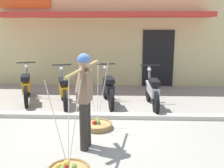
# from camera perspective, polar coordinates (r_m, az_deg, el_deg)

# --- Properties ---
(ground_plane) EXTENTS (90.00, 90.00, 0.00)m
(ground_plane) POSITION_cam_1_polar(r_m,az_deg,el_deg) (5.63, -4.22, -9.78)
(ground_plane) COLOR #9E998C
(sidewalk_curb) EXTENTS (20.00, 0.24, 0.10)m
(sidewalk_curb) POSITION_cam_1_polar(r_m,az_deg,el_deg) (6.26, -3.51, -6.93)
(sidewalk_curb) COLOR #BAB4A5
(sidewalk_curb) RESTS_ON ground
(fruit_vendor) EXTENTS (0.30, 1.82, 1.70)m
(fruit_vendor) POSITION_cam_1_polar(r_m,az_deg,el_deg) (4.51, -6.01, -2.40)
(fruit_vendor) COLOR #2D2823
(fruit_vendor) RESTS_ON ground
(fruit_basket_right_side) EXTENTS (0.64, 0.64, 1.45)m
(fruit_basket_right_side) POSITION_cam_1_polar(r_m,az_deg,el_deg) (5.64, -3.19, -8.92)
(fruit_basket_right_side) COLOR #B2894C
(fruit_basket_right_side) RESTS_ON ground
(motorcycle_nearest_shop) EXTENTS (0.70, 1.76, 1.09)m
(motorcycle_nearest_shop) POSITION_cam_1_polar(r_m,az_deg,el_deg) (7.86, -18.16, -0.44)
(motorcycle_nearest_shop) COLOR black
(motorcycle_nearest_shop) RESTS_ON ground
(motorcycle_second_in_row) EXTENTS (0.68, 1.77, 1.09)m
(motorcycle_second_in_row) POSITION_cam_1_polar(r_m,az_deg,el_deg) (7.14, -10.56, -1.29)
(motorcycle_second_in_row) COLOR black
(motorcycle_second_in_row) RESTS_ON ground
(motorcycle_third_in_row) EXTENTS (0.57, 1.80, 1.09)m
(motorcycle_third_in_row) POSITION_cam_1_polar(r_m,az_deg,el_deg) (7.18, -0.87, -1.01)
(motorcycle_third_in_row) COLOR black
(motorcycle_third_in_row) RESTS_ON ground
(motorcycle_end_of_row) EXTENTS (0.54, 1.82, 1.09)m
(motorcycle_end_of_row) POSITION_cam_1_polar(r_m,az_deg,el_deg) (6.97, 8.81, -1.56)
(motorcycle_end_of_row) COLOR black
(motorcycle_end_of_row) RESTS_ON ground
(storefront_building) EXTENTS (13.00, 6.00, 4.20)m
(storefront_building) POSITION_cam_1_polar(r_m,az_deg,el_deg) (11.85, -1.03, 12.41)
(storefront_building) COLOR #DBC684
(storefront_building) RESTS_ON ground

